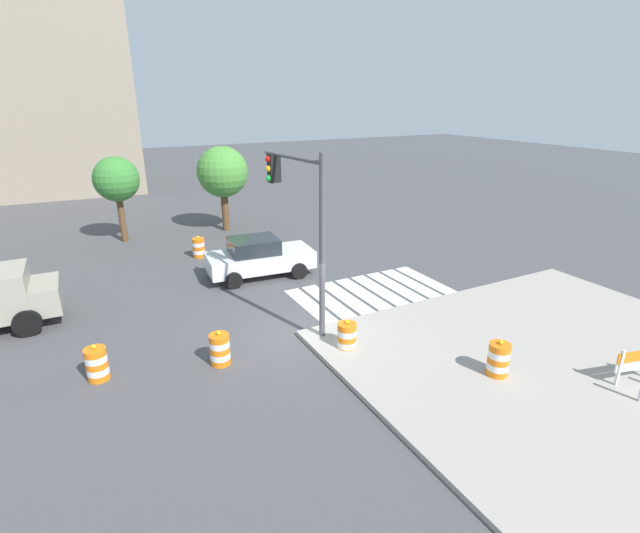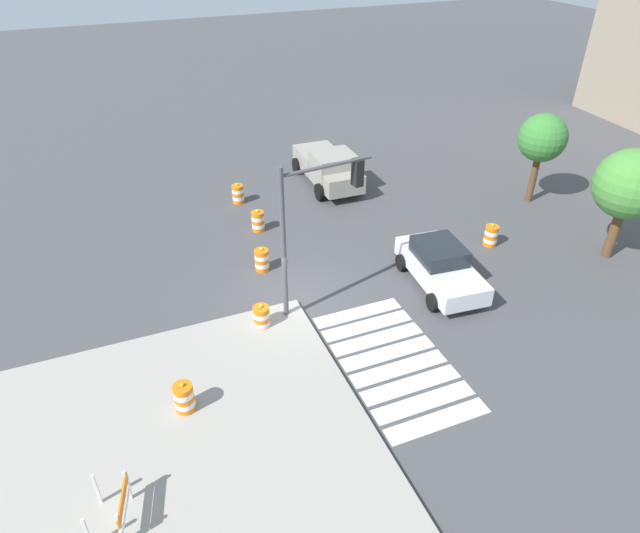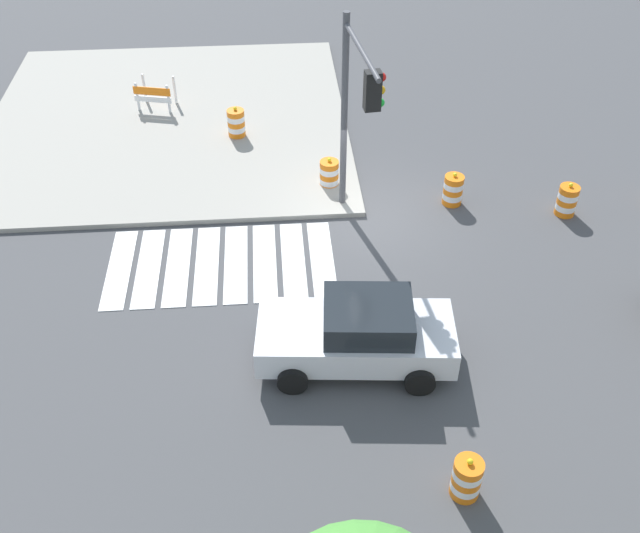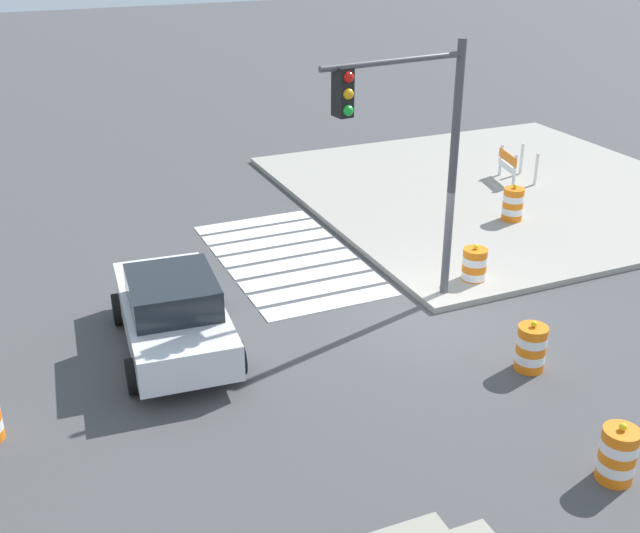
% 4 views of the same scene
% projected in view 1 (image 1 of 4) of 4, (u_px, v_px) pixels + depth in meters
% --- Properties ---
extents(ground_plane, '(120.00, 120.00, 0.00)m').
position_uv_depth(ground_plane, '(296.00, 335.00, 14.78)').
color(ground_plane, '#474749').
extents(sidewalk_corner, '(12.00, 12.00, 0.15)m').
position_uv_depth(sidewalk_corner, '(599.00, 378.00, 12.41)').
color(sidewalk_corner, '#9E998E').
rests_on(sidewalk_corner, ground).
extents(crosswalk_stripes, '(5.85, 3.20, 0.02)m').
position_uv_depth(crosswalk_stripes, '(371.00, 292.00, 18.03)').
color(crosswalk_stripes, silver).
rests_on(crosswalk_stripes, ground).
extents(sports_car, '(4.45, 2.43, 1.63)m').
position_uv_depth(sports_car, '(259.00, 257.00, 19.39)').
color(sports_car, silver).
rests_on(sports_car, ground).
extents(traffic_barrel_near_corner, '(0.56, 0.56, 1.02)m').
position_uv_depth(traffic_barrel_near_corner, '(347.00, 337.00, 13.71)').
color(traffic_barrel_near_corner, orange).
rests_on(traffic_barrel_near_corner, ground).
extents(traffic_barrel_crosswalk_end, '(0.56, 0.56, 1.02)m').
position_uv_depth(traffic_barrel_crosswalk_end, '(220.00, 349.00, 13.08)').
color(traffic_barrel_crosswalk_end, orange).
rests_on(traffic_barrel_crosswalk_end, ground).
extents(traffic_barrel_median_near, '(0.56, 0.56, 1.02)m').
position_uv_depth(traffic_barrel_median_near, '(199.00, 248.00, 21.77)').
color(traffic_barrel_median_near, orange).
rests_on(traffic_barrel_median_near, ground).
extents(traffic_barrel_far_curb, '(0.56, 0.56, 1.02)m').
position_uv_depth(traffic_barrel_far_curb, '(97.00, 364.00, 12.37)').
color(traffic_barrel_far_curb, orange).
rests_on(traffic_barrel_far_curb, ground).
extents(traffic_barrel_on_sidewalk, '(0.56, 0.56, 1.02)m').
position_uv_depth(traffic_barrel_on_sidewalk, '(498.00, 359.00, 12.30)').
color(traffic_barrel_on_sidewalk, orange).
rests_on(traffic_barrel_on_sidewalk, sidewalk_corner).
extents(traffic_light_pole, '(0.68, 3.28, 5.50)m').
position_uv_depth(traffic_light_pole, '(300.00, 208.00, 14.08)').
color(traffic_light_pole, '#4C4C51').
rests_on(traffic_light_pole, sidewalk_corner).
extents(street_tree_streetside_near, '(2.21, 2.21, 4.29)m').
position_uv_depth(street_tree_streetside_near, '(116.00, 180.00, 23.23)').
color(street_tree_streetside_near, brown).
rests_on(street_tree_streetside_near, ground).
extents(street_tree_streetside_mid, '(2.71, 2.71, 4.58)m').
position_uv_depth(street_tree_streetside_mid, '(223.00, 172.00, 25.21)').
color(street_tree_streetside_mid, brown).
rests_on(street_tree_streetside_mid, ground).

